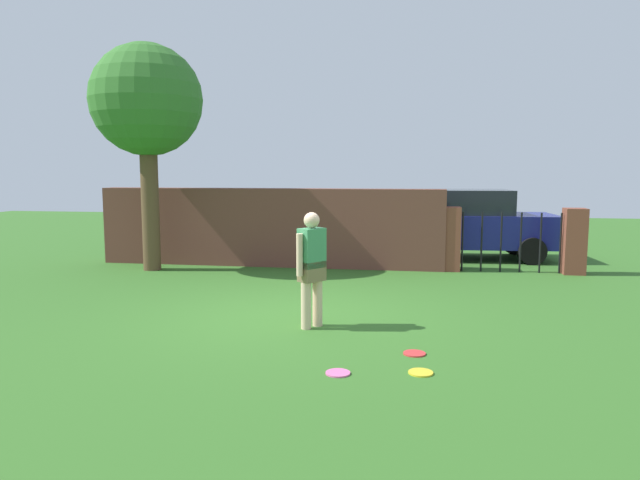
{
  "coord_description": "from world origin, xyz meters",
  "views": [
    {
      "loc": [
        1.82,
        -8.35,
        2.19
      ],
      "look_at": [
        0.21,
        1.37,
        1.0
      ],
      "focal_mm": 32.38,
      "sensor_mm": 36.0,
      "label": 1
    }
  ],
  "objects_px": {
    "tree": "(147,103)",
    "frisbee_yellow": "(421,373)",
    "frisbee_red": "(414,353)",
    "car": "(467,224)",
    "frisbee_pink": "(338,373)",
    "person": "(312,264)"
  },
  "relations": [
    {
      "from": "person",
      "to": "car",
      "type": "xyz_separation_m",
      "value": [
        2.69,
        6.93,
        -0.04
      ]
    },
    {
      "from": "person",
      "to": "frisbee_red",
      "type": "relative_size",
      "value": 6.0
    },
    {
      "from": "tree",
      "to": "person",
      "type": "bearing_deg",
      "value": -43.3
    },
    {
      "from": "tree",
      "to": "car",
      "type": "distance_m",
      "value": 8.07
    },
    {
      "from": "person",
      "to": "frisbee_yellow",
      "type": "distance_m",
      "value": 2.39
    },
    {
      "from": "tree",
      "to": "frisbee_pink",
      "type": "distance_m",
      "value": 8.51
    },
    {
      "from": "car",
      "to": "frisbee_yellow",
      "type": "bearing_deg",
      "value": -102.18
    },
    {
      "from": "frisbee_yellow",
      "to": "frisbee_red",
      "type": "bearing_deg",
      "value": 96.03
    },
    {
      "from": "car",
      "to": "frisbee_pink",
      "type": "distance_m",
      "value": 9.01
    },
    {
      "from": "frisbee_red",
      "to": "tree",
      "type": "bearing_deg",
      "value": 138.68
    },
    {
      "from": "frisbee_pink",
      "to": "person",
      "type": "bearing_deg",
      "value": 108.79
    },
    {
      "from": "tree",
      "to": "frisbee_pink",
      "type": "xyz_separation_m",
      "value": [
        4.95,
        -5.89,
        -3.62
      ]
    },
    {
      "from": "car",
      "to": "frisbee_pink",
      "type": "bearing_deg",
      "value": -107.65
    },
    {
      "from": "frisbee_yellow",
      "to": "frisbee_pink",
      "type": "height_order",
      "value": "same"
    },
    {
      "from": "tree",
      "to": "frisbee_yellow",
      "type": "xyz_separation_m",
      "value": [
        5.84,
        -5.73,
        -3.62
      ]
    },
    {
      "from": "tree",
      "to": "frisbee_red",
      "type": "xyz_separation_m",
      "value": [
        5.77,
        -5.07,
        -3.62
      ]
    },
    {
      "from": "frisbee_red",
      "to": "car",
      "type": "bearing_deg",
      "value": 80.92
    },
    {
      "from": "person",
      "to": "frisbee_yellow",
      "type": "bearing_deg",
      "value": -100.91
    },
    {
      "from": "frisbee_red",
      "to": "frisbee_yellow",
      "type": "bearing_deg",
      "value": -83.97
    },
    {
      "from": "car",
      "to": "frisbee_red",
      "type": "xyz_separation_m",
      "value": [
        -1.26,
        -7.91,
        -0.85
      ]
    },
    {
      "from": "person",
      "to": "tree",
      "type": "bearing_deg",
      "value": 83.34
    },
    {
      "from": "tree",
      "to": "frisbee_red",
      "type": "bearing_deg",
      "value": -41.32
    }
  ]
}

